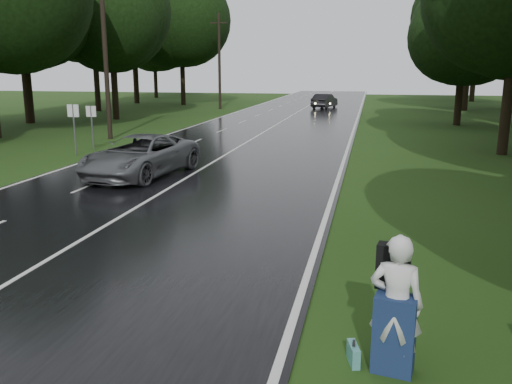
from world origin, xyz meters
TOP-DOWN VIEW (x-y plane):
  - ground at (0.00, 0.00)m, footprint 160.00×160.00m
  - road at (0.00, 20.00)m, footprint 12.00×140.00m
  - lane_center at (0.00, 20.00)m, footprint 0.12×140.00m
  - grey_car at (-1.89, 10.05)m, footprint 3.51×6.12m
  - far_car at (2.04, 48.14)m, footprint 2.53×4.77m
  - hitchhiker at (7.40, -2.25)m, footprint 0.82×0.77m
  - suitcase at (6.85, -2.18)m, footprint 0.22×0.43m
  - utility_pole_mid at (-8.50, 20.43)m, footprint 1.80×0.28m
  - utility_pole_far at (-8.50, 44.86)m, footprint 1.80×0.28m
  - road_sign_a at (-7.20, 14.28)m, footprint 0.60×0.10m
  - road_sign_b at (-7.20, 15.99)m, footprint 0.55×0.10m
  - tree_left_e at (-13.96, 32.27)m, footprint 9.58×9.58m
  - tree_left_f at (-14.43, 50.23)m, footprint 10.54×10.54m
  - tree_right_d at (13.41, 19.06)m, footprint 9.14×9.14m
  - tree_right_e at (13.27, 33.30)m, footprint 7.40×7.40m
  - tree_right_f at (16.06, 48.34)m, footprint 10.01×10.01m

SIDE VIEW (x-z plane):
  - ground at x=0.00m, z-range 0.00..0.00m
  - utility_pole_mid at x=-8.50m, z-range -4.93..4.93m
  - utility_pole_far at x=-8.50m, z-range -4.78..4.78m
  - road_sign_a at x=-7.20m, z-range -1.25..1.25m
  - road_sign_b at x=-7.20m, z-range -1.16..1.16m
  - tree_left_e at x=-13.96m, z-range -7.48..7.48m
  - tree_left_f at x=-14.43m, z-range -8.23..8.23m
  - tree_right_d at x=13.41m, z-range -7.14..7.14m
  - tree_right_e at x=13.27m, z-range -5.78..5.78m
  - tree_right_f at x=16.06m, z-range -7.82..7.82m
  - road at x=0.00m, z-range 0.00..0.04m
  - lane_center at x=0.00m, z-range 0.04..0.05m
  - suitcase at x=6.85m, z-range 0.00..0.29m
  - far_car at x=2.04m, z-range 0.04..1.53m
  - grey_car at x=-1.89m, z-range 0.04..1.65m
  - hitchhiker at x=7.40m, z-range -0.07..1.97m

